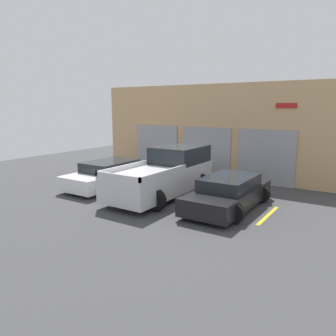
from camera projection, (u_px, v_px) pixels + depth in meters
The scene contains 9 objects.
ground_plane at pixel (179, 189), 14.49m from camera, with size 28.00×28.00×0.00m, color #3D3D3F.
shophouse_building at pixel (212, 132), 16.77m from camera, with size 13.27×0.68×4.71m.
pickup_truck at pixel (165, 174), 13.42m from camera, with size 2.53×5.28×1.92m.
sedan_white at pixel (109, 175), 14.81m from camera, with size 2.28×4.22×1.18m.
sedan_side at pixel (229, 193), 11.69m from camera, with size 2.21×4.36×1.16m.
parking_stripe_far_left at pixel (86, 183), 15.67m from camera, with size 0.12×2.20×0.01m, color gold.
parking_stripe_left at pixel (134, 191), 14.11m from camera, with size 0.12×2.20×0.01m, color gold.
parking_stripe_centre at pixel (192, 202), 12.55m from camera, with size 0.12×2.20×0.01m, color gold.
parking_stripe_right at pixel (268, 215), 11.00m from camera, with size 0.12×2.20×0.01m, color gold.
Camera 1 is at (7.28, -12.05, 3.60)m, focal length 35.00 mm.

